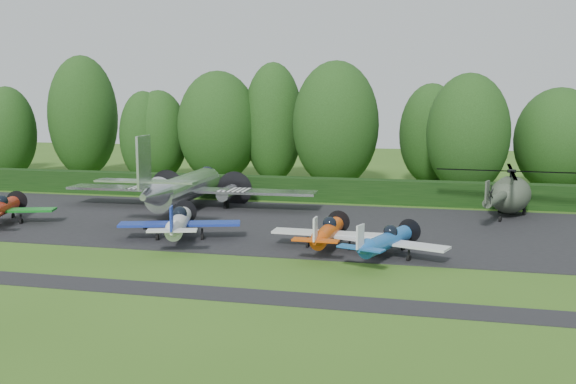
% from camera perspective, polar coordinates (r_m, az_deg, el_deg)
% --- Properties ---
extents(ground, '(160.00, 160.00, 0.00)m').
position_cam_1_polar(ground, '(36.45, -9.29, -5.73)').
color(ground, '#325818').
rests_on(ground, ground).
extents(apron, '(70.00, 18.00, 0.01)m').
position_cam_1_polar(apron, '(45.62, -4.48, -2.78)').
color(apron, black).
rests_on(apron, ground).
extents(taxiway_verge, '(70.00, 2.00, 0.00)m').
position_cam_1_polar(taxiway_verge, '(31.20, -13.55, -8.28)').
color(taxiway_verge, black).
rests_on(taxiway_verge, ground).
extents(hedgerow, '(90.00, 1.60, 2.00)m').
position_cam_1_polar(hedgerow, '(56.03, -1.06, -0.67)').
color(hedgerow, black).
rests_on(hedgerow, ground).
extents(transport_plane, '(20.49, 15.71, 6.57)m').
position_cam_1_polar(transport_plane, '(50.83, -9.23, 0.38)').
color(transport_plane, silver).
rests_on(transport_plane, ground).
extents(light_plane_white, '(7.50, 7.88, 2.88)m').
position_cam_1_polar(light_plane_white, '(40.10, -9.66, -2.69)').
color(light_plane_white, silver).
rests_on(light_plane_white, ground).
extents(light_plane_orange, '(6.76, 7.11, 2.60)m').
position_cam_1_polar(light_plane_orange, '(37.35, 3.54, -3.59)').
color(light_plane_orange, '#CA470B').
rests_on(light_plane_orange, ground).
extents(light_plane_blue, '(6.61, 6.95, 2.54)m').
position_cam_1_polar(light_plane_blue, '(35.60, 8.72, -4.31)').
color(light_plane_blue, '#195499').
rests_on(light_plane_blue, ground).
extents(helicopter, '(10.89, 12.75, 3.51)m').
position_cam_1_polar(helicopter, '(50.62, 19.19, 0.04)').
color(helicopter, '#3B4636').
rests_on(helicopter, ground).
extents(tree_0, '(8.53, 8.53, 11.59)m').
position_cam_1_polar(tree_0, '(67.61, -6.22, 5.77)').
color(tree_0, black).
rests_on(tree_0, ground).
extents(tree_1, '(6.40, 6.40, 10.28)m').
position_cam_1_polar(tree_1, '(67.19, 12.58, 5.04)').
color(tree_1, black).
rests_on(tree_1, ground).
extents(tree_2, '(7.51, 7.51, 11.06)m').
position_cam_1_polar(tree_2, '(60.92, 15.72, 4.98)').
color(tree_2, black).
rests_on(tree_2, ground).
extents(tree_3, '(7.56, 7.56, 13.46)m').
position_cam_1_polar(tree_3, '(75.40, -17.76, 6.40)').
color(tree_3, black).
rests_on(tree_3, ground).
extents(tree_5, '(8.03, 8.03, 9.78)m').
position_cam_1_polar(tree_5, '(64.72, 22.91, 4.25)').
color(tree_5, black).
rests_on(tree_5, ground).
extents(tree_7, '(6.06, 6.06, 10.06)m').
position_cam_1_polar(tree_7, '(77.35, -23.63, 4.88)').
color(tree_7, black).
rests_on(tree_7, ground).
extents(tree_9, '(6.05, 6.05, 9.63)m').
position_cam_1_polar(tree_9, '(70.16, -11.37, 4.95)').
color(tree_9, black).
rests_on(tree_9, ground).
extents(tree_10, '(8.43, 8.43, 12.40)m').
position_cam_1_polar(tree_10, '(63.17, 4.27, 5.99)').
color(tree_10, black).
rests_on(tree_10, ground).
extents(tree_11, '(5.19, 5.19, 9.53)m').
position_cam_1_polar(tree_11, '(70.05, -12.66, 4.86)').
color(tree_11, black).
rests_on(tree_11, ground).
extents(tree_12, '(6.18, 6.18, 12.46)m').
position_cam_1_polar(tree_12, '(67.09, -1.31, 6.16)').
color(tree_12, black).
rests_on(tree_12, ground).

